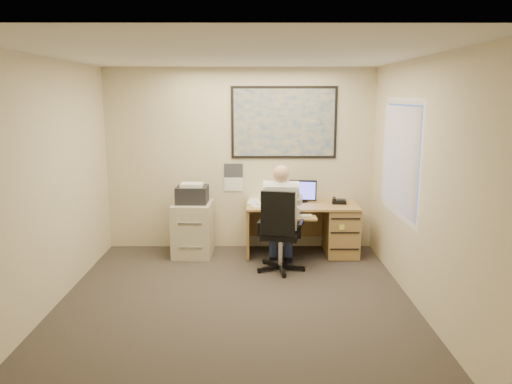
{
  "coord_description": "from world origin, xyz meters",
  "views": [
    {
      "loc": [
        0.21,
        -5.16,
        2.31
      ],
      "look_at": [
        0.23,
        1.3,
        1.04
      ],
      "focal_mm": 35.0,
      "sensor_mm": 36.0,
      "label": 1
    }
  ],
  "objects_px": {
    "office_chair": "(282,247)",
    "person": "(281,218)",
    "desk": "(324,225)",
    "filing_cabinet": "(193,224)"
  },
  "relations": [
    {
      "from": "filing_cabinet",
      "to": "desk",
      "type": "bearing_deg",
      "value": 2.76
    },
    {
      "from": "desk",
      "to": "office_chair",
      "type": "distance_m",
      "value": 1.01
    },
    {
      "from": "office_chair",
      "to": "filing_cabinet",
      "type": "bearing_deg",
      "value": 162.01
    },
    {
      "from": "filing_cabinet",
      "to": "office_chair",
      "type": "relative_size",
      "value": 0.95
    },
    {
      "from": "desk",
      "to": "person",
      "type": "distance_m",
      "value": 0.99
    },
    {
      "from": "office_chair",
      "to": "person",
      "type": "relative_size",
      "value": 0.79
    },
    {
      "from": "desk",
      "to": "office_chair",
      "type": "height_order",
      "value": "office_chair"
    },
    {
      "from": "desk",
      "to": "person",
      "type": "height_order",
      "value": "person"
    },
    {
      "from": "filing_cabinet",
      "to": "person",
      "type": "xyz_separation_m",
      "value": [
        1.24,
        -0.64,
        0.25
      ]
    },
    {
      "from": "office_chair",
      "to": "person",
      "type": "distance_m",
      "value": 0.39
    }
  ]
}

